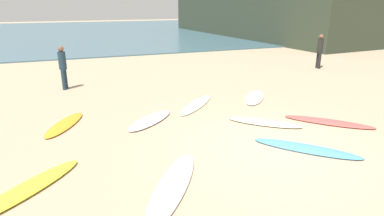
{
  "coord_description": "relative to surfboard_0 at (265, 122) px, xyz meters",
  "views": [
    {
      "loc": [
        -4.17,
        -5.59,
        3.18
      ],
      "look_at": [
        -0.93,
        2.58,
        0.3
      ],
      "focal_mm": 30.07,
      "sensor_mm": 36.0,
      "label": 1
    }
  ],
  "objects": [
    {
      "name": "surfboard_6",
      "position": [
        -5.82,
        -1.29,
        0.0
      ],
      "size": [
        2.09,
        2.02,
        0.09
      ],
      "primitive_type": "ellipsoid",
      "rotation": [
        0.0,
        0.0,
        -0.81
      ],
      "color": "yellow",
      "rests_on": "ground_plane"
    },
    {
      "name": "surfboard_2",
      "position": [
        -2.89,
        1.35,
        0.0
      ],
      "size": [
        1.81,
        1.7,
        0.09
      ],
      "primitive_type": "ellipsoid",
      "rotation": [
        0.0,
        0.0,
        -0.84
      ],
      "color": "white",
      "rests_on": "ground_plane"
    },
    {
      "name": "ocean_water",
      "position": [
        -0.75,
        33.17,
        -0.0
      ],
      "size": [
        120.0,
        40.0,
        0.08
      ],
      "primitive_type": "cube",
      "color": "#426675",
      "rests_on": "ground_plane"
    },
    {
      "name": "surfboard_1",
      "position": [
        -0.05,
        -1.74,
        -0.01
      ],
      "size": [
        1.98,
        2.1,
        0.06
      ],
      "primitive_type": "ellipsoid",
      "rotation": [
        0.0,
        0.0,
        3.88
      ],
      "color": "#5096E0",
      "rests_on": "ground_plane"
    },
    {
      "name": "beachgoer_mid",
      "position": [
        -5.03,
        6.06,
        0.88
      ],
      "size": [
        0.36,
        0.36,
        1.65
      ],
      "rotation": [
        0.0,
        0.0,
        4.37
      ],
      "color": "#1E3342",
      "rests_on": "ground_plane"
    },
    {
      "name": "surfboard_8",
      "position": [
        -1.12,
        2.24,
        -0.01
      ],
      "size": [
        1.99,
        2.04,
        0.06
      ],
      "primitive_type": "ellipsoid",
      "rotation": [
        0.0,
        0.0,
        2.37
      ],
      "color": "#EDEFC2",
      "rests_on": "ground_plane"
    },
    {
      "name": "surfboard_0",
      "position": [
        0.0,
        0.0,
        0.0
      ],
      "size": [
        1.82,
        1.72,
        0.08
      ],
      "primitive_type": "ellipsoid",
      "rotation": [
        0.0,
        0.0,
        0.83
      ],
      "color": "silver",
      "rests_on": "ground_plane"
    },
    {
      "name": "beachgoer_near",
      "position": [
        7.05,
        5.77,
        0.91
      ],
      "size": [
        0.35,
        0.35,
        1.7
      ],
      "rotation": [
        0.0,
        0.0,
        1.29
      ],
      "color": "black",
      "rests_on": "ground_plane"
    },
    {
      "name": "surfboard_4",
      "position": [
        -5.14,
        1.89,
        -0.0
      ],
      "size": [
        1.34,
        1.97,
        0.08
      ],
      "primitive_type": "ellipsoid",
      "rotation": [
        0.0,
        0.0,
        2.68
      ],
      "color": "orange",
      "rests_on": "ground_plane"
    },
    {
      "name": "surfboard_7",
      "position": [
        1.68,
        -0.6,
        -0.01
      ],
      "size": [
        1.98,
        2.05,
        0.07
      ],
      "primitive_type": "ellipsoid",
      "rotation": [
        0.0,
        0.0,
        0.76
      ],
      "color": "#E0534F",
      "rests_on": "ground_plane"
    },
    {
      "name": "surfboard_3",
      "position": [
        -3.37,
        -2.1,
        -0.01
      ],
      "size": [
        1.9,
        2.44,
        0.07
      ],
      "primitive_type": "ellipsoid",
      "rotation": [
        0.0,
        0.0,
        -0.59
      ],
      "color": "silver",
      "rests_on": "ground_plane"
    },
    {
      "name": "surfboard_5",
      "position": [
        1.09,
        2.25,
        -0.0
      ],
      "size": [
        1.67,
        1.86,
        0.07
      ],
      "primitive_type": "ellipsoid",
      "rotation": [
        0.0,
        0.0,
        2.46
      ],
      "color": "white",
      "rests_on": "ground_plane"
    },
    {
      "name": "ground_plane",
      "position": [
        -0.75,
        -1.38,
        -0.04
      ],
      "size": [
        120.0,
        120.0,
        0.0
      ],
      "primitive_type": "plane",
      "color": "tan"
    }
  ]
}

